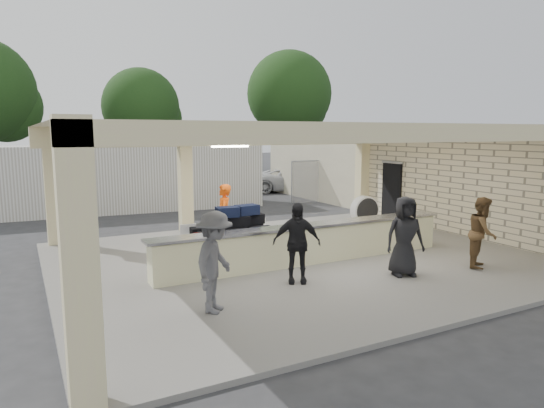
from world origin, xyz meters
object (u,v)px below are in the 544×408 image
car_dark (241,179)px  container_white (111,178)px  car_white_b (331,176)px  passenger_a (482,232)px  passenger_d (405,236)px  car_white_a (293,180)px  passenger_b (297,243)px  baggage_counter (309,244)px  baggage_handler (224,217)px  luggage_cart (232,232)px  passenger_c (215,262)px  drum_fan (364,211)px

car_dark → container_white: container_white is taller
car_dark → container_white: size_ratio=0.33×
container_white → car_white_b: bearing=16.5°
passenger_a → car_white_b: passenger_a is taller
passenger_a → passenger_d: (-2.14, 0.37, 0.05)m
passenger_a → car_white_a: (4.00, 15.91, -0.29)m
passenger_b → container_white: bearing=124.2°
baggage_counter → baggage_handler: (-1.39, 2.22, 0.43)m
luggage_cart → passenger_b: size_ratio=1.38×
baggage_handler → car_white_a: size_ratio=0.40×
passenger_c → container_white: 13.40m
passenger_b → car_white_b: passenger_b is taller
passenger_c → container_white: container_white is taller
baggage_counter → drum_fan: 5.08m
drum_fan → passenger_d: bearing=-117.5°
passenger_d → container_white: bearing=126.2°
baggage_counter → container_white: container_white is taller
car_white_b → passenger_c: bearing=160.7°
car_dark → car_white_a: bearing=-108.0°
passenger_b → car_white_b: bearing=79.4°
passenger_a → container_white: container_white is taller
baggage_counter → passenger_d: (1.35, -1.93, 0.43)m
passenger_c → car_white_a: size_ratio=0.40×
container_white → baggage_counter: bearing=-71.0°
drum_fan → baggage_handler: baggage_handler is taller
car_dark → passenger_c: bearing=157.2°
car_dark → car_white_b: bearing=-93.2°
car_white_a → car_dark: size_ratio=1.08×
passenger_d → passenger_a: bearing=8.8°
passenger_a → passenger_d: bearing=135.2°
baggage_counter → passenger_b: size_ratio=4.65×
luggage_cart → baggage_handler: bearing=78.9°
car_white_a → container_white: size_ratio=0.36×
passenger_a → car_dark: (1.23, 16.96, -0.24)m
drum_fan → passenger_a: passenger_a is taller
baggage_handler → car_dark: (6.11, 12.44, -0.30)m
baggage_counter → passenger_c: bearing=-148.1°
baggage_counter → passenger_c: (-3.31, -2.06, 0.44)m
drum_fan → passenger_d: 5.64m
luggage_cart → passenger_c: size_ratio=1.31×
passenger_a → passenger_b: passenger_b is taller
car_white_a → luggage_cart: bearing=166.1°
baggage_counter → passenger_b: passenger_b is taller
container_white → passenger_c: bearing=-87.0°
baggage_counter → drum_fan: bearing=35.9°
luggage_cart → car_white_a: 15.57m
passenger_c → car_dark: passenger_c is taller
drum_fan → container_white: bearing=131.7°
passenger_d → baggage_handler: bearing=141.9°
passenger_c → passenger_a: bearing=-50.0°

